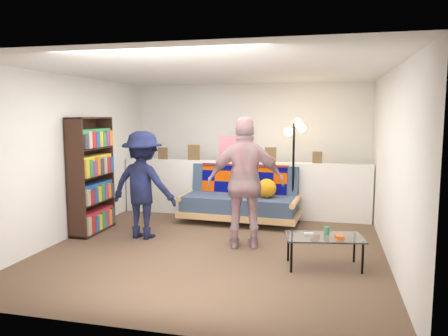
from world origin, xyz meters
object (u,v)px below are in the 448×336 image
(coffee_table, at_px, (325,238))
(person_right, at_px, (246,183))
(bookshelf, at_px, (91,179))
(futon_sofa, at_px, (242,199))
(floor_lamp, at_px, (295,149))
(person_left, at_px, (143,185))

(coffee_table, relative_size, person_right, 0.55)
(bookshelf, xyz_separation_m, person_right, (2.48, -0.24, 0.07))
(futon_sofa, xyz_separation_m, bookshelf, (-2.14, -1.19, 0.44))
(bookshelf, relative_size, coffee_table, 1.82)
(bookshelf, distance_m, floor_lamp, 3.33)
(futon_sofa, relative_size, floor_lamp, 1.16)
(person_left, bearing_deg, floor_lamp, -138.54)
(futon_sofa, bearing_deg, bookshelf, -151.00)
(futon_sofa, xyz_separation_m, floor_lamp, (0.87, 0.17, 0.85))
(person_left, bearing_deg, coffee_table, 172.14)
(floor_lamp, bearing_deg, person_left, -145.05)
(person_left, xyz_separation_m, person_right, (1.57, -0.13, 0.11))
(coffee_table, bearing_deg, bookshelf, 167.55)
(futon_sofa, distance_m, person_right, 1.55)
(futon_sofa, height_order, floor_lamp, floor_lamp)
(futon_sofa, distance_m, coffee_table, 2.42)
(floor_lamp, bearing_deg, coffee_table, -75.85)
(futon_sofa, xyz_separation_m, person_left, (-1.23, -1.30, 0.40))
(bookshelf, xyz_separation_m, person_left, (0.91, -0.11, -0.04))
(floor_lamp, relative_size, person_right, 0.98)
(futon_sofa, bearing_deg, floor_lamp, 11.30)
(coffee_table, distance_m, person_left, 2.76)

